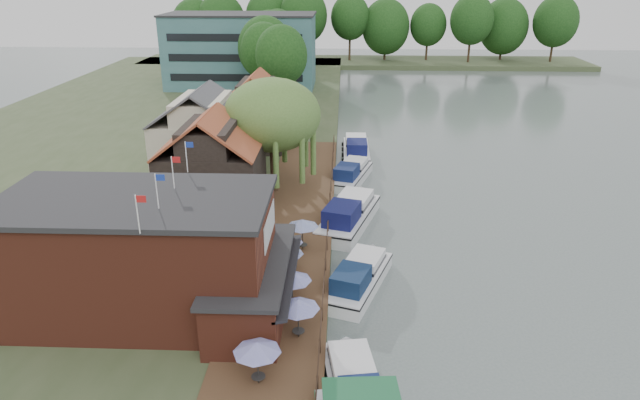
{
  "coord_description": "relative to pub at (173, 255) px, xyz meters",
  "views": [
    {
      "loc": [
        -4.24,
        -30.07,
        20.05
      ],
      "look_at": [
        -6.0,
        12.0,
        3.0
      ],
      "focal_mm": 32.0,
      "sensor_mm": 36.0,
      "label": 1
    }
  ],
  "objects": [
    {
      "name": "ground",
      "position": [
        14.0,
        1.0,
        -4.65
      ],
      "size": [
        260.0,
        260.0,
        0.0
      ],
      "primitive_type": "plane",
      "color": "#515E5C",
      "rests_on": "ground"
    },
    {
      "name": "land_bank",
      "position": [
        -16.0,
        36.0,
        -4.15
      ],
      "size": [
        50.0,
        140.0,
        1.0
      ],
      "primitive_type": "cube",
      "color": "#384728",
      "rests_on": "ground"
    },
    {
      "name": "quay_deck",
      "position": [
        6.0,
        11.0,
        -3.6
      ],
      "size": [
        6.0,
        50.0,
        0.1
      ],
      "primitive_type": "cube",
      "color": "#47301E",
      "rests_on": "land_bank"
    },
    {
      "name": "quay_rail",
      "position": [
        8.7,
        11.5,
        -3.15
      ],
      "size": [
        0.2,
        49.0,
        1.0
      ],
      "primitive_type": null,
      "color": "black",
      "rests_on": "land_bank"
    },
    {
      "name": "pub",
      "position": [
        0.0,
        0.0,
        0.0
      ],
      "size": [
        20.0,
        11.0,
        7.3
      ],
      "primitive_type": null,
      "color": "maroon",
      "rests_on": "land_bank"
    },
    {
      "name": "hotel_block",
      "position": [
        -8.0,
        71.0,
        2.5
      ],
      "size": [
        25.4,
        12.4,
        12.3
      ],
      "primitive_type": null,
      "color": "#38666B",
      "rests_on": "land_bank"
    },
    {
      "name": "cottage_a",
      "position": [
        -1.0,
        15.0,
        0.6
      ],
      "size": [
        8.6,
        7.6,
        8.5
      ],
      "primitive_type": null,
      "color": "black",
      "rests_on": "land_bank"
    },
    {
      "name": "cottage_b",
      "position": [
        -4.0,
        25.0,
        0.6
      ],
      "size": [
        9.6,
        8.6,
        8.5
      ],
      "primitive_type": null,
      "color": "beige",
      "rests_on": "land_bank"
    },
    {
      "name": "cottage_c",
      "position": [
        0.0,
        34.0,
        0.6
      ],
      "size": [
        7.6,
        7.6,
        8.5
      ],
      "primitive_type": null,
      "color": "black",
      "rests_on": "land_bank"
    },
    {
      "name": "willow",
      "position": [
        3.5,
        20.0,
        1.56
      ],
      "size": [
        8.6,
        8.6,
        10.43
      ],
      "primitive_type": null,
      "color": "#476B2D",
      "rests_on": "land_bank"
    },
    {
      "name": "umbrella_0",
      "position": [
        5.77,
        -6.48,
        -2.36
      ],
      "size": [
        2.38,
        2.38,
        2.38
      ],
      "primitive_type": null,
      "color": "navy",
      "rests_on": "quay_deck"
    },
    {
      "name": "umbrella_1",
      "position": [
        7.45,
        -2.6,
        -2.36
      ],
      "size": [
        2.41,
        2.41,
        2.38
      ],
      "primitive_type": null,
      "color": "#1C229A",
      "rests_on": "quay_deck"
    },
    {
      "name": "umbrella_2",
      "position": [
        6.87,
        0.41,
        -2.36
      ],
      "size": [
        2.35,
        2.35,
        2.38
      ],
      "primitive_type": null,
      "color": "#1B2199",
      "rests_on": "quay_deck"
    },
    {
      "name": "umbrella_3",
      "position": [
        6.31,
        3.79,
        -2.36
      ],
      "size": [
        2.04,
        2.04,
        2.38
      ],
      "primitive_type": null,
      "color": "navy",
      "rests_on": "quay_deck"
    },
    {
      "name": "umbrella_4",
      "position": [
        6.13,
        5.47,
        -2.36
      ],
      "size": [
        2.08,
        2.08,
        2.38
      ],
      "primitive_type": null,
      "color": "navy",
      "rests_on": "quay_deck"
    },
    {
      "name": "umbrella_5",
      "position": [
        6.94,
        8.07,
        -2.36
      ],
      "size": [
        2.37,
        2.37,
        2.38
      ],
      "primitive_type": null,
      "color": "navy",
      "rests_on": "quay_deck"
    },
    {
      "name": "cruiser_0",
      "position": [
        10.6,
        -6.64,
        -3.56
      ],
      "size": [
        4.36,
        9.49,
        2.18
      ],
      "primitive_type": null,
      "rotation": [
        0.0,
        0.0,
        0.16
      ],
      "color": "silver",
      "rests_on": "ground"
    },
    {
      "name": "cruiser_1",
      "position": [
        10.96,
        4.54,
        -3.54
      ],
      "size": [
        5.82,
        9.74,
        2.22
      ],
      "primitive_type": null,
      "rotation": [
        0.0,
        0.0,
        -0.33
      ],
      "color": "white",
      "rests_on": "ground"
    },
    {
      "name": "cruiser_2",
      "position": [
        10.34,
        14.7,
        -3.33
      ],
      "size": [
        6.42,
        11.31,
        2.64
      ],
      "primitive_type": null,
      "rotation": [
        0.0,
        0.0,
        -0.29
      ],
      "color": "silver",
      "rests_on": "ground"
    },
    {
      "name": "cruiser_3",
      "position": [
        10.64,
        25.6,
        -3.55
      ],
      "size": [
        5.39,
        9.69,
        2.21
      ],
      "primitive_type": null,
      "rotation": [
        0.0,
        0.0,
        -0.28
      ],
      "color": "white",
      "rests_on": "ground"
    },
    {
      "name": "cruiser_4",
      "position": [
        11.3,
        33.68,
        -3.42
      ],
      "size": [
        3.33,
        10.12,
        2.46
      ],
      "primitive_type": null,
      "rotation": [
        0.0,
        0.0,
        0.01
      ],
      "color": "white",
      "rests_on": "ground"
    },
    {
      "name": "bank_tree_0",
      "position": [
        1.79,
        44.35,
        2.75
      ],
      "size": [
        6.62,
        6.62,
        12.8
      ],
      "primitive_type": null,
      "color": "#143811",
      "rests_on": "land_bank"
    },
    {
      "name": "bank_tree_1",
      "position": [
        -1.49,
        52.34,
        2.57
      ],
      "size": [
        6.62,
        6.62,
        12.44
      ],
      "primitive_type": null,
      "color": "#143811",
      "rests_on": "land_bank"
    },
    {
      "name": "bank_tree_2",
      "position": [
        -2.44,
        60.68,
        2.7
      ],
      "size": [
        8.46,
        8.46,
        12.71
      ],
      "primitive_type": null,
      "color": "#143811",
      "rests_on": "land_bank"
    },
    {
      "name": "bank_tree_3",
      "position": [
        -4.01,
        79.08,
        2.52
      ],
      "size": [
        7.52,
        7.52,
        12.35
      ],
      "primitive_type": null,
      "color": "#143811",
      "rests_on": "land_bank"
    },
    {
      "name": "bank_tree_4",
      "position": [
        -3.54,
        86.88,
        2.22
      ],
      "size": [
        6.36,
        6.36,
        11.74
      ],
      "primitive_type": null,
      "color": "#143811",
      "rests_on": "land_bank"
    },
    {
      "name": "bank_tree_5",
      "position": [
        -4.27,
        95.1,
        2.14
      ],
      "size": [
        7.85,
        7.85,
        11.57
      ],
      "primitive_type": null,
      "color": "#143811",
      "rests_on": "land_bank"
    }
  ]
}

